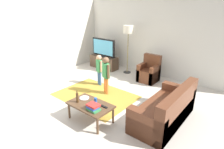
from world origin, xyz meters
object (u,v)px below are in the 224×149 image
couch (167,111)px  armchair (149,73)px  tv_stand (104,62)px  tv (103,48)px  child_near_tv (99,67)px  child_center (106,72)px  floor_lamp (128,32)px  tv_remote (104,107)px  bottle (77,97)px  soda_can (96,100)px  coffee_table (90,106)px  plate (84,98)px  book_stack (93,107)px

couch → armchair: 2.40m
tv_stand → tv: tv is taller
child_near_tv → child_center: (0.58, -0.33, 0.06)m
tv → child_center: 2.33m
floor_lamp → tv_remote: (1.49, -3.00, -1.11)m
tv_stand → couch: 4.07m
tv → bottle: 3.63m
tv → tv_remote: 3.83m
child_center → soda_can: 1.33m
armchair → coffee_table: bearing=-87.6°
tv_stand → soda_can: 3.64m
tv → plate: (1.93, -2.83, -0.42)m
child_near_tv → coffee_table: 2.01m
floor_lamp → child_near_tv: bearing=-91.4°
tv → coffee_table: 3.71m
tv_stand → soda_can: soda_can is taller
child_center → soda_can: size_ratio=9.27×
couch → tv_stand: bearing=151.8°
tv_remote → tv: bearing=133.1°
bottle → tv_remote: (0.60, 0.22, -0.11)m
floor_lamp → tv_remote: size_ratio=10.47×
tv → armchair: 2.18m
tv_remote → plate: plate is taller
couch → soda_can: couch is taller
tv → book_stack: (2.45, -3.05, -0.37)m
coffee_table → armchair: bearing=92.4°
tv_stand → armchair: size_ratio=1.33×
floor_lamp → soda_can: 3.39m
coffee_table → plate: plate is taller
coffee_table → tv_remote: (0.32, 0.10, 0.06)m
floor_lamp → armchair: bearing=-10.3°
armchair → plate: (-0.18, -2.81, 0.13)m
tv_stand → book_stack: bearing=-51.4°
armchair → coffee_table: 2.91m
book_stack → soda_can: size_ratio=2.41×
bottle → tv_stand: bearing=122.4°
bottle → tv_remote: 0.65m
tv → book_stack: 3.93m
tv_remote → soda_can: bearing=176.8°
tv → couch: 4.10m
tv → soda_can: (2.28, -2.81, -0.37)m
couch → plate: (-1.66, -0.93, 0.14)m
bottle → tv_remote: bottle is taller
floor_lamp → coffee_table: size_ratio=1.78×
child_near_tv → plate: size_ratio=4.57×
child_near_tv → tv_remote: bearing=-44.1°
bottle → soda_can: 0.41m
tv → bottle: (1.95, -3.05, -0.31)m
child_near_tv → armchair: bearing=50.7°
armchair → plate: armchair is taller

